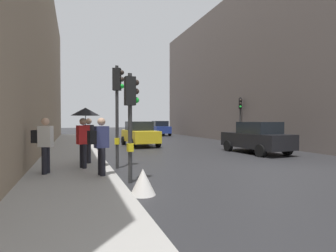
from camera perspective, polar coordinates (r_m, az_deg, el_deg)
The scene contains 14 objects.
ground_plane at distance 10.89m, azimuth 20.96°, elevation -8.62°, with size 120.00×120.00×0.00m, color #28282B.
sidewalk_kerb at distance 14.24m, azimuth -20.09°, elevation -5.97°, with size 2.72×40.00×0.16m, color #A8A5A0.
building_facade_right at distance 28.41m, azimuth 22.30°, elevation 10.25°, with size 12.00×28.03×12.67m, color #5B514C.
traffic_light_near_right at distance 10.28m, azimuth -10.88°, elevation 6.02°, with size 0.45×0.33×3.93m.
traffic_light_near_left at distance 7.83m, azimuth -8.06°, elevation 3.99°, with size 0.44×0.26×3.23m.
traffic_light_mid_street at distance 21.64m, azimuth 15.39°, elevation 3.07°, with size 0.36×0.44×3.70m.
car_dark_suv at distance 15.55m, azimuth 18.67°, elevation -2.40°, with size 2.21×4.30×1.76m.
car_blue_van at distance 31.90m, azimuth -1.84°, elevation -0.49°, with size 2.18×4.28×1.76m.
car_yellow_taxi at distance 19.03m, azimuth -6.16°, elevation -1.68°, with size 2.15×4.27×1.76m.
pedestrian_with_umbrella at distance 9.78m, azimuth -17.59°, elevation 1.13°, with size 1.00×1.00×2.14m.
pedestrian_with_black_backpack at distance 9.20m, azimuth -25.25°, elevation -3.16°, with size 0.66×0.46×1.77m.
pedestrian_with_grey_backpack at distance 8.30m, azimuth -14.50°, elevation -3.55°, with size 0.65×0.42×1.77m.
pedestrian_in_dark_coat at distance 10.90m, azimuth -16.81°, elevation -2.59°, with size 0.43×0.36×1.77m.
warning_sign_triangle at distance 6.69m, azimuth -5.46°, elevation -11.94°, with size 0.64×0.64×0.65m, color silver.
Camera 1 is at (-7.01, -8.13, 1.85)m, focal length 28.13 mm.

